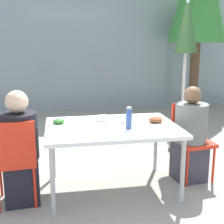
# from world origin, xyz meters

# --- Properties ---
(ground_plane) EXTENTS (24.00, 24.00, 0.00)m
(ground_plane) POSITION_xyz_m (0.00, 0.00, 0.00)
(ground_plane) COLOR gray
(building_facade) EXTENTS (10.00, 0.20, 3.00)m
(building_facade) POSITION_xyz_m (0.00, 4.23, 1.50)
(building_facade) COLOR #89999E
(building_facade) RESTS_ON ground
(dining_table) EXTENTS (1.38, 0.98, 0.73)m
(dining_table) POSITION_xyz_m (0.00, 0.00, 0.68)
(dining_table) COLOR white
(dining_table) RESTS_ON ground
(chair_left) EXTENTS (0.43, 0.43, 0.89)m
(chair_left) POSITION_xyz_m (-0.98, -0.17, 0.52)
(chair_left) COLOR red
(chair_left) RESTS_ON ground
(person_left) EXTENTS (0.37, 0.37, 1.15)m
(person_left) POSITION_xyz_m (-0.94, -0.09, 0.54)
(person_left) COLOR black
(person_left) RESTS_ON ground
(chair_right) EXTENTS (0.44, 0.44, 0.89)m
(chair_right) POSITION_xyz_m (0.98, 0.20, 0.52)
(chair_right) COLOR red
(chair_right) RESTS_ON ground
(person_right) EXTENTS (0.37, 0.37, 1.11)m
(person_right) POSITION_xyz_m (0.94, 0.11, 0.51)
(person_right) COLOR #383842
(person_right) RESTS_ON ground
(closed_umbrella) EXTENTS (0.36, 0.36, 2.21)m
(closed_umbrella) POSITION_xyz_m (1.22, 1.03, 1.66)
(closed_umbrella) COLOR #333333
(closed_umbrella) RESTS_ON ground
(plate_0) EXTENTS (0.23, 0.23, 0.06)m
(plate_0) POSITION_xyz_m (-0.55, 0.14, 0.76)
(plate_0) COLOR white
(plate_0) RESTS_ON dining_table
(plate_1) EXTENTS (0.28, 0.28, 0.07)m
(plate_1) POSITION_xyz_m (0.48, 0.01, 0.76)
(plate_1) COLOR white
(plate_1) RESTS_ON dining_table
(bottle) EXTENTS (0.06, 0.06, 0.23)m
(bottle) POSITION_xyz_m (0.15, -0.13, 0.84)
(bottle) COLOR #334C8E
(bottle) RESTS_ON dining_table
(drinking_cup) EXTENTS (0.07, 0.07, 0.09)m
(drinking_cup) POSITION_xyz_m (0.14, 0.09, 0.78)
(drinking_cup) COLOR white
(drinking_cup) RESTS_ON dining_table
(salad_bowl) EXTENTS (0.19, 0.19, 0.05)m
(salad_bowl) POSITION_xyz_m (-0.06, 0.24, 0.76)
(salad_bowl) COLOR white
(salad_bowl) RESTS_ON dining_table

